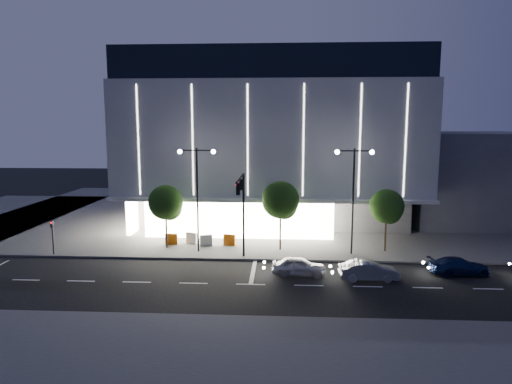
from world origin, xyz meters
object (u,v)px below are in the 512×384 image
Objects in this scene: street_lamp_west at (197,184)px; tree_mid at (281,202)px; street_lamp_east at (353,185)px; ped_signal_far at (53,234)px; traffic_mast at (242,201)px; car_third at (459,266)px; barrier_d at (206,240)px; tree_left at (166,204)px; barrier_b at (192,238)px; car_lead at (299,266)px; tree_right at (387,208)px; barrier_c at (229,240)px; car_second at (369,271)px; barrier_a at (171,239)px.

street_lamp_west is 7.28m from tree_mid.
ped_signal_far is (-25.00, -1.50, -4.07)m from street_lamp_east.
traffic_mast is 1.63× the size of car_third.
barrier_d is (12.36, 3.33, -1.24)m from ped_signal_far.
tree_left is at bearing 161.06° from street_lamp_west.
car_third is at bearing 4.75° from barrier_b.
barrier_d is (-8.05, 7.16, -0.02)m from car_lead.
car_third is at bearing -12.70° from street_lamp_west.
car_third is at bearing -32.39° from street_lamp_east.
tree_mid is at bearing 180.00° from tree_right.
barrier_b is (-1.10, 2.60, -5.31)m from street_lamp_west.
street_lamp_west is 8.18× the size of barrier_c.
car_lead is (20.41, -3.83, -1.22)m from ped_signal_far.
tree_mid is 1.48× the size of car_second.
street_lamp_east is (9.00, 2.66, 0.93)m from traffic_mast.
ped_signal_far is 2.73× the size of barrier_c.
ped_signal_far is 0.72× the size of car_second.
car_third is (4.14, -5.57, -3.25)m from tree_right.
street_lamp_east is 16.12m from tree_left.
tree_left is at bearing 174.25° from barrier_d.
car_second is (9.29, -3.46, -4.34)m from traffic_mast.
car_third is at bearing -83.31° from car_lead.
tree_left reaches higher than barrier_d.
tree_mid reaches higher than barrier_a.
ped_signal_far reaches higher than barrier_a.
barrier_b is at bearing -171.77° from barrier_c.
car_lead is 0.95× the size of car_second.
traffic_mast is 1.28× the size of tree_right.
tree_right reaches higher than barrier_d.
barrier_b is at bearing 132.88° from barrier_d.
barrier_d is at bearing -4.47° from barrier_b.
street_lamp_west is 1.57× the size of tree_left.
street_lamp_west is at bearing 72.47° from car_third.
tree_left is at bearing 63.68° from car_lead.
street_lamp_east reaches higher than barrier_a.
barrier_c is (-4.59, 1.10, -3.68)m from tree_mid.
barrier_a is 1.83m from barrier_b.
tree_right is 5.01× the size of barrier_d.
tree_right is at bearing 11.21° from barrier_c.
tree_mid is at bearing 170.31° from street_lamp_east.
street_lamp_west is at bearing 62.54° from car_second.
tree_right reaches higher than car_third.
street_lamp_east is at bearing 52.78° from car_third.
tree_left is 18.07m from car_second.
barrier_c is at bearing 166.49° from tree_mid.
traffic_mast is at bearing 61.64° from car_lead.
tree_mid is (7.03, 1.02, -1.62)m from street_lamp_west.
street_lamp_west is at bearing -18.94° from tree_left.
street_lamp_east is 8.08m from car_second.
tree_mid is 1.41× the size of car_third.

